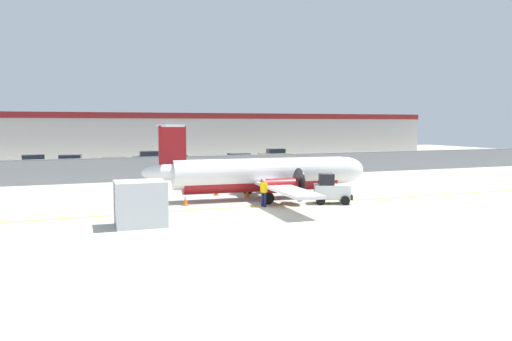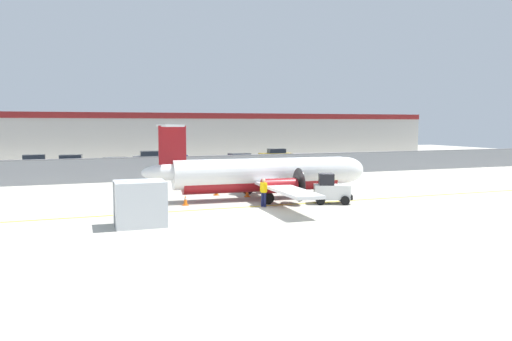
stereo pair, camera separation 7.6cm
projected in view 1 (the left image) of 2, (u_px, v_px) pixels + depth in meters
ground_plane at (257, 206)px, 30.02m from camera, size 140.00×140.00×0.01m
perimeter_fence at (193, 167)px, 44.79m from camera, size 98.00×0.10×2.10m
parking_lot_strip at (168, 168)px, 55.59m from camera, size 98.00×17.00×0.12m
background_building at (144, 135)px, 72.48m from camera, size 91.00×8.10×6.50m
commuter_airplane at (265, 175)px, 32.99m from camera, size 15.30×16.07×4.92m
baggage_tug at (331, 190)px, 31.07m from camera, size 2.57×2.07×1.88m
ground_crew_worker at (264, 191)px, 29.83m from camera, size 0.46×0.52×1.70m
cargo_container at (140, 203)px, 24.23m from camera, size 2.44×2.04×2.20m
traffic_cone_near_left at (247, 192)px, 33.93m from camera, size 0.36×0.36×0.64m
traffic_cone_near_right at (186, 200)px, 30.37m from camera, size 0.36×0.36×0.64m
traffic_cone_far_left at (216, 191)px, 34.68m from camera, size 0.36×0.36×0.64m
parked_car_0 at (35, 162)px, 52.85m from camera, size 4.24×2.09×1.58m
parked_car_1 at (69, 162)px, 52.68m from camera, size 4.36×2.36×1.58m
parked_car_2 at (114, 166)px, 48.32m from camera, size 4.35×2.34×1.58m
parked_car_3 at (150, 158)px, 59.73m from camera, size 4.31×2.24×1.58m
parked_car_4 at (170, 157)px, 60.82m from camera, size 4.26×2.13×1.58m
parked_car_5 at (238, 161)px, 55.05m from camera, size 4.31×2.25×1.58m
parked_car_6 at (287, 161)px, 53.85m from camera, size 4.30×2.21×1.58m
parked_car_7 at (275, 155)px, 65.40m from camera, size 4.38×2.41×1.58m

